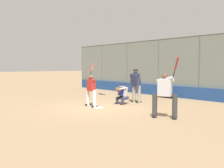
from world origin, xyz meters
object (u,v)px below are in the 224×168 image
umpire_home (136,84)px  spare_bat_near_backstop (101,94)px  equipment_bag_dugout_side (165,96)px  batter_at_plate (91,89)px  catcher_behind_plate (122,93)px  batter_on_deck (165,94)px

umpire_home → spare_bat_near_backstop: bearing=-7.5°
umpire_home → equipment_bag_dugout_side: (0.29, -2.86, -0.82)m
batter_at_plate → catcher_behind_plate: bearing=-94.8°
spare_bat_near_backstop → umpire_home: bearing=175.5°
equipment_bag_dugout_side → spare_bat_near_backstop: bearing=25.2°
batter_on_deck → spare_bat_near_backstop: batter_on_deck is taller
batter_at_plate → batter_on_deck: 4.12m
catcher_behind_plate → batter_at_plate: bearing=75.4°
batter_on_deck → spare_bat_near_backstop: (7.93, -3.22, -0.88)m
batter_on_deck → equipment_bag_dugout_side: bearing=104.3°
catcher_behind_plate → batter_on_deck: (-3.72, 1.27, 0.34)m
catcher_behind_plate → equipment_bag_dugout_side: 3.85m
batter_on_deck → equipment_bag_dugout_side: 6.50m
umpire_home → batter_on_deck: bearing=154.5°
batter_at_plate → spare_bat_near_backstop: batter_at_plate is taller
batter_on_deck → spare_bat_near_backstop: 8.60m
equipment_bag_dugout_side → catcher_behind_plate: bearing=93.7°
equipment_bag_dugout_side → batter_at_plate: bearing=88.6°
catcher_behind_plate → umpire_home: (-0.04, -0.96, 0.38)m
batter_at_plate → spare_bat_near_backstop: bearing=-35.1°
batter_at_plate → spare_bat_near_backstop: size_ratio=2.41×
catcher_behind_plate → batter_on_deck: size_ratio=0.49×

